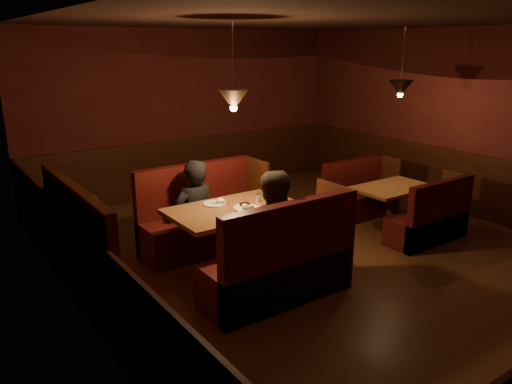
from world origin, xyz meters
TOP-DOWN VIEW (x-y plane):
  - room at (-0.28, 0.04)m, footprint 6.02×7.02m
  - main_table at (-1.19, 0.11)m, footprint 1.52×0.92m
  - main_bench_far at (-1.18, 0.97)m, footprint 1.67×0.60m
  - main_bench_near at (-1.18, -0.75)m, footprint 1.67×0.60m
  - second_table at (1.49, 0.06)m, footprint 1.14×0.73m
  - second_bench_far at (1.51, 0.74)m, footprint 1.26×0.47m
  - second_bench_near at (1.51, -0.63)m, footprint 1.26×0.47m
  - diner_a at (-1.37, 0.81)m, footprint 0.62×0.44m
  - diner_b at (-1.06, -0.54)m, footprint 0.84×0.65m

SIDE VIEW (x-z plane):
  - second_bench_far at x=1.51m, z-range -0.16..0.74m
  - second_bench_near at x=1.51m, z-range -0.16..0.74m
  - main_bench_far at x=-1.18m, z-range -0.21..0.93m
  - main_bench_near at x=-1.18m, z-range -0.21..0.93m
  - second_table at x=1.49m, z-range 0.16..0.80m
  - main_table at x=-1.19m, z-range 0.10..1.16m
  - diner_a at x=-1.37m, z-range 0.00..1.62m
  - diner_b at x=-1.06m, z-range 0.00..1.71m
  - room at x=-0.28m, z-range -0.41..2.51m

